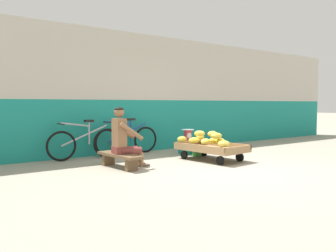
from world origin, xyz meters
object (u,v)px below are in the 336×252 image
(bicycle_far_left, at_px, (127,140))
(shopping_bag, at_px, (197,151))
(vendor_seated, at_px, (124,138))
(plastic_crate, at_px, (188,148))
(low_bench, at_px, (119,157))
(bicycle_near_left, at_px, (85,143))
(weighing_scale, at_px, (188,135))
(banana_cart, at_px, (211,149))

(bicycle_far_left, xyz_separation_m, shopping_bag, (1.15, -1.20, -0.23))
(vendor_seated, height_order, plastic_crate, vendor_seated)
(shopping_bag, bearing_deg, low_bench, -173.15)
(low_bench, bearing_deg, bicycle_far_left, 56.29)
(bicycle_near_left, bearing_deg, plastic_crate, -17.34)
(weighing_scale, xyz_separation_m, shopping_bag, (-0.04, -0.39, -0.33))
(bicycle_far_left, bearing_deg, banana_cart, -60.26)
(bicycle_far_left, bearing_deg, weighing_scale, -34.22)
(low_bench, height_order, bicycle_far_left, bicycle_far_left)
(plastic_crate, xyz_separation_m, bicycle_near_left, (-2.29, 0.72, 0.20))
(banana_cart, height_order, low_bench, banana_cart)
(weighing_scale, relative_size, bicycle_far_left, 0.18)
(plastic_crate, height_order, bicycle_near_left, bicycle_near_left)
(bicycle_far_left, bearing_deg, shopping_bag, -46.26)
(weighing_scale, bearing_deg, bicycle_near_left, 162.63)
(banana_cart, xyz_separation_m, vendor_seated, (-1.92, 0.34, 0.33))
(vendor_seated, distance_m, bicycle_near_left, 1.40)
(banana_cart, distance_m, low_bench, 2.03)
(vendor_seated, relative_size, weighing_scale, 3.80)
(weighing_scale, bearing_deg, low_bench, -163.44)
(plastic_crate, bearing_deg, bicycle_near_left, 162.66)
(plastic_crate, height_order, shopping_bag, plastic_crate)
(shopping_bag, bearing_deg, bicycle_far_left, 133.74)
(plastic_crate, height_order, weighing_scale, weighing_scale)
(banana_cart, distance_m, plastic_crate, 1.01)
(vendor_seated, bearing_deg, shopping_bag, 7.38)
(low_bench, xyz_separation_m, shopping_bag, (2.12, 0.25, -0.08))
(vendor_seated, xyz_separation_m, shopping_bag, (2.03, 0.26, -0.45))
(banana_cart, height_order, shopping_bag, banana_cart)
(vendor_seated, distance_m, weighing_scale, 2.18)
(low_bench, relative_size, bicycle_far_left, 0.68)
(low_bench, relative_size, shopping_bag, 4.69)
(vendor_seated, height_order, weighing_scale, vendor_seated)
(bicycle_near_left, bearing_deg, bicycle_far_left, 4.94)
(low_bench, height_order, shopping_bag, low_bench)
(bicycle_near_left, bearing_deg, vendor_seated, -81.11)
(banana_cart, distance_m, weighing_scale, 1.03)
(banana_cart, xyz_separation_m, bicycle_far_left, (-1.03, 1.81, 0.11))
(banana_cart, distance_m, vendor_seated, 1.97)
(banana_cart, relative_size, weighing_scale, 5.06)
(vendor_seated, distance_m, bicycle_far_left, 1.72)
(banana_cart, xyz_separation_m, shopping_bag, (0.12, 0.60, -0.12))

